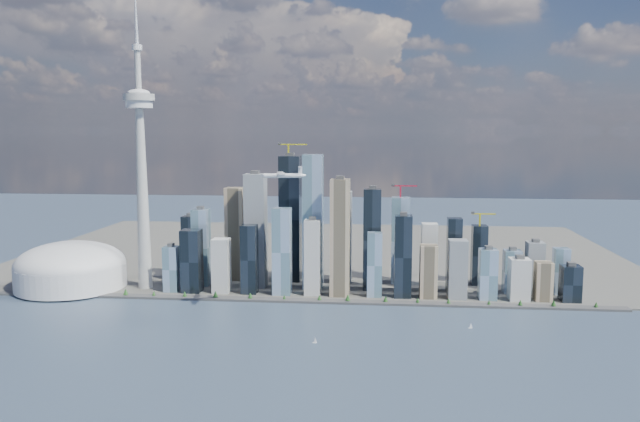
# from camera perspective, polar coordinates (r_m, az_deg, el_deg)

# --- Properties ---
(ground) EXTENTS (4000.00, 4000.00, 0.00)m
(ground) POSITION_cam_1_polar(r_m,az_deg,el_deg) (858.99, -4.04, -12.75)
(ground) COLOR #2F3D53
(ground) RESTS_ON ground
(seawall) EXTENTS (1100.00, 22.00, 4.00)m
(seawall) POSITION_cam_1_polar(r_m,az_deg,el_deg) (1094.02, -1.84, -8.20)
(seawall) COLOR #383838
(seawall) RESTS_ON ground
(land) EXTENTS (1400.00, 900.00, 3.00)m
(land) POSITION_cam_1_polar(r_m,az_deg,el_deg) (1529.89, 0.32, -3.73)
(land) COLOR #4C4C47
(land) RESTS_ON ground
(shoreline_trees) EXTENTS (960.53, 7.20, 8.80)m
(shoreline_trees) POSITION_cam_1_polar(r_m,az_deg,el_deg) (1092.23, -1.85, -7.85)
(shoreline_trees) COLOR #3F2D1E
(shoreline_trees) RESTS_ON seawall
(skyscraper_cluster) EXTENTS (736.00, 142.00, 270.22)m
(skyscraper_cluster) POSITION_cam_1_polar(r_m,az_deg,el_deg) (1154.12, 1.63, -3.19)
(skyscraper_cluster) COLOR black
(skyscraper_cluster) RESTS_ON land
(needle_tower) EXTENTS (56.00, 56.00, 550.50)m
(needle_tower) POSITION_cam_1_polar(r_m,az_deg,el_deg) (1189.86, -16.03, 4.21)
(needle_tower) COLOR #9F9F9A
(needle_tower) RESTS_ON land
(dome_stadium) EXTENTS (200.00, 200.00, 86.00)m
(dome_stadium) POSITION_cam_1_polar(r_m,az_deg,el_deg) (1263.75, -21.82, -4.86)
(dome_stadium) COLOR silver
(dome_stadium) RESTS_ON land
(airplane) EXTENTS (67.96, 60.47, 16.66)m
(airplane) POSITION_cam_1_polar(r_m,az_deg,el_deg) (936.12, -3.38, 3.31)
(airplane) COLOR silver
(airplane) RESTS_ON ground
(sailboat_west) EXTENTS (6.55, 2.38, 9.05)m
(sailboat_west) POSITION_cam_1_polar(r_m,az_deg,el_deg) (890.07, -0.46, -11.80)
(sailboat_west) COLOR white
(sailboat_west) RESTS_ON ground
(sailboat_east) EXTENTS (6.32, 2.33, 8.73)m
(sailboat_east) POSITION_cam_1_polar(r_m,az_deg,el_deg) (979.14, 13.61, -10.23)
(sailboat_east) COLOR white
(sailboat_east) RESTS_ON ground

